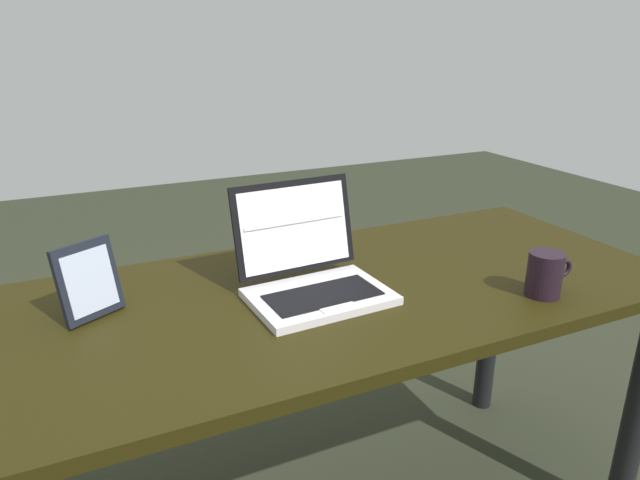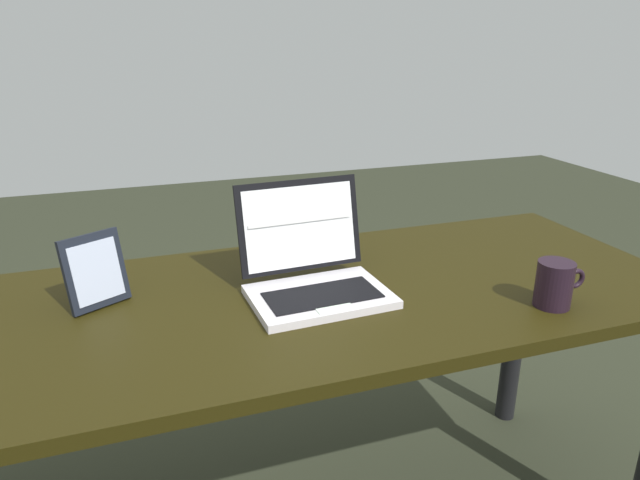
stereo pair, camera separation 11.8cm
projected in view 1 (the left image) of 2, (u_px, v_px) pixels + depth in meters
The scene contains 4 objects.
desk at pixel (297, 337), 1.28m from camera, with size 1.78×0.68×0.72m.
laptop_front at pixel (311, 273), 1.24m from camera, with size 0.30×0.27×0.23m.
photo_frame at pixel (88, 281), 1.13m from camera, with size 0.13×0.10×0.16m.
coffee_mug at pixel (545, 274), 1.24m from camera, with size 0.12×0.08×0.10m.
Camera 1 is at (-0.43, -1.05, 1.26)m, focal length 32.06 mm.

